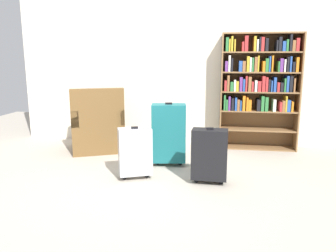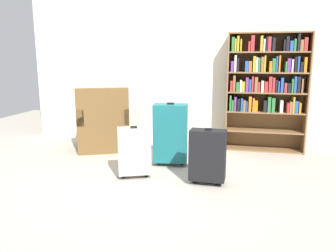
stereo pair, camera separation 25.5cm
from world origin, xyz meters
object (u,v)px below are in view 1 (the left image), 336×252
object	(u,v)px
armchair	(98,128)
suitcase_silver	(135,152)
mug	(142,147)
suitcase_teal	(169,133)
bookshelf	(259,84)
suitcase_black	(209,154)

from	to	relation	value
armchair	suitcase_silver	distance (m)	1.32
mug	suitcase_teal	xyz separation A→B (m)	(0.47, -0.59, 0.35)
armchair	suitcase_teal	bearing A→B (deg)	-25.48
mug	armchair	bearing A→B (deg)	-173.86
suitcase_silver	suitcase_teal	distance (m)	0.60
bookshelf	mug	distance (m)	1.88
mug	suitcase_silver	bearing A→B (deg)	-81.06
suitcase_black	suitcase_teal	xyz separation A→B (m)	(-0.51, 0.54, 0.09)
armchair	suitcase_teal	distance (m)	1.22
bookshelf	armchair	size ratio (longest dim) A/B	1.77
mug	suitcase_silver	distance (m)	1.15
suitcase_black	suitcase_silver	bearing A→B (deg)	178.34
armchair	bookshelf	bearing A→B (deg)	11.03
armchair	suitcase_black	size ratio (longest dim) A/B	1.54
bookshelf	suitcase_black	bearing A→B (deg)	-113.20
armchair	suitcase_black	world-z (taller)	armchair
bookshelf	armchair	bearing A→B (deg)	-168.97
suitcase_silver	armchair	bearing A→B (deg)	127.81
suitcase_teal	mug	bearing A→B (deg)	128.28
suitcase_black	suitcase_teal	world-z (taller)	suitcase_teal
bookshelf	suitcase_silver	bearing A→B (deg)	-134.32
armchair	suitcase_teal	size ratio (longest dim) A/B	1.19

